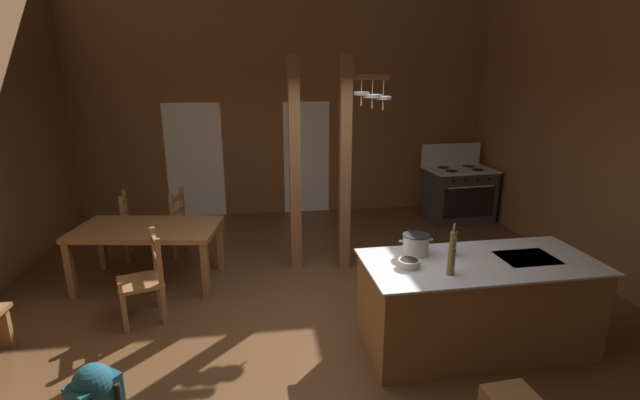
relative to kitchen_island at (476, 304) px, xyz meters
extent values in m
cube|color=brown|center=(-1.47, 0.40, -0.49)|extent=(8.13, 9.13, 0.10)
cube|color=brown|center=(-1.47, 4.64, 1.77)|extent=(8.13, 0.14, 4.41)
cube|color=white|center=(-3.12, 4.57, 0.59)|extent=(1.00, 0.01, 2.05)
cube|color=white|center=(-1.10, 4.57, 0.59)|extent=(0.84, 0.01, 2.05)
cube|color=brown|center=(0.00, 0.00, -0.01)|extent=(2.12, 0.95, 0.86)
cube|color=#B7BABF|center=(0.00, 0.00, 0.43)|extent=(2.18, 1.01, 0.02)
cube|color=black|center=(0.47, 0.01, 0.44)|extent=(0.53, 0.41, 0.00)
cube|color=black|center=(-0.01, 0.43, -0.39)|extent=(2.00, 0.09, 0.10)
cube|color=#2F2F2F|center=(1.51, 3.69, 0.01)|extent=(1.15, 0.84, 0.90)
cube|color=black|center=(1.53, 3.30, -0.02)|extent=(0.93, 0.08, 0.52)
cylinder|color=#B7BABF|center=(1.54, 3.28, 0.26)|extent=(0.82, 0.09, 0.02)
cube|color=#B7BABF|center=(1.51, 3.69, 0.48)|extent=(1.20, 0.88, 0.03)
cube|color=#B7BABF|center=(1.48, 4.05, 0.68)|extent=(1.14, 0.13, 0.40)
cylinder|color=black|center=(1.76, 3.55, 0.50)|extent=(0.21, 0.21, 0.01)
cylinder|color=black|center=(1.27, 3.52, 0.50)|extent=(0.21, 0.21, 0.01)
cylinder|color=black|center=(1.74, 3.86, 0.50)|extent=(0.21, 0.21, 0.01)
cylinder|color=black|center=(1.25, 3.82, 0.50)|extent=(0.21, 0.21, 0.01)
cylinder|color=black|center=(1.86, 3.31, 0.38)|extent=(0.05, 0.03, 0.04)
cylinder|color=black|center=(1.65, 3.30, 0.38)|extent=(0.05, 0.03, 0.04)
cylinder|color=black|center=(1.43, 3.28, 0.38)|extent=(0.05, 0.03, 0.04)
cylinder|color=black|center=(1.21, 3.26, 0.38)|extent=(0.05, 0.03, 0.04)
cube|color=brown|center=(-0.89, 1.98, 0.94)|extent=(0.15, 0.15, 2.76)
cube|color=brown|center=(-0.66, 1.97, 2.06)|extent=(0.61, 0.10, 0.06)
cylinder|color=#B7BABF|center=(-0.70, 1.97, 1.97)|extent=(0.01, 0.01, 0.18)
cylinder|color=#B7BABF|center=(-0.70, 1.97, 1.86)|extent=(0.19, 0.19, 0.04)
cylinder|color=#B7BABF|center=(-0.70, 1.97, 1.78)|extent=(0.02, 0.02, 0.14)
cylinder|color=#B7BABF|center=(-0.56, 1.97, 1.95)|extent=(0.01, 0.01, 0.21)
cylinder|color=#B7BABF|center=(-0.56, 1.97, 1.83)|extent=(0.25, 0.25, 0.04)
cylinder|color=#B7BABF|center=(-0.56, 1.97, 1.75)|extent=(0.02, 0.02, 0.14)
cylinder|color=#B7BABF|center=(-0.42, 1.96, 1.94)|extent=(0.01, 0.01, 0.23)
cylinder|color=#B7BABF|center=(-0.42, 1.96, 1.81)|extent=(0.21, 0.21, 0.04)
cylinder|color=#B7BABF|center=(-0.42, 1.96, 1.73)|extent=(0.02, 0.02, 0.14)
cube|color=brown|center=(-1.53, 2.06, 0.94)|extent=(0.14, 0.14, 2.76)
cube|color=olive|center=(-0.23, -1.04, -0.16)|extent=(0.38, 0.30, 0.04)
cube|color=brown|center=(-3.37, 1.83, 0.27)|extent=(1.81, 1.14, 0.06)
cube|color=brown|center=(-4.10, 2.33, -0.10)|extent=(0.09, 0.09, 0.68)
cube|color=brown|center=(-2.53, 2.10, -0.10)|extent=(0.09, 0.09, 0.68)
cube|color=brown|center=(-4.21, 1.56, -0.10)|extent=(0.09, 0.09, 0.68)
cube|color=brown|center=(-2.65, 1.33, -0.10)|extent=(0.09, 0.09, 0.68)
cube|color=olive|center=(-2.97, 2.69, -0.01)|extent=(0.52, 0.52, 0.04)
cube|color=olive|center=(-2.75, 2.84, -0.23)|extent=(0.06, 0.06, 0.41)
cube|color=olive|center=(-2.83, 2.47, -0.23)|extent=(0.06, 0.06, 0.41)
cube|color=olive|center=(-3.12, 2.92, 0.04)|extent=(0.06, 0.06, 0.95)
cube|color=olive|center=(-3.20, 2.54, 0.04)|extent=(0.06, 0.06, 0.95)
cube|color=olive|center=(-3.16, 2.73, 0.40)|extent=(0.11, 0.38, 0.07)
cube|color=olive|center=(-3.16, 2.73, 0.21)|extent=(0.11, 0.38, 0.07)
cube|color=olive|center=(-3.69, 2.74, -0.01)|extent=(0.50, 0.50, 0.04)
cube|color=olive|center=(-3.53, 2.95, -0.23)|extent=(0.06, 0.06, 0.41)
cube|color=olive|center=(-3.47, 2.58, -0.23)|extent=(0.06, 0.06, 0.41)
cube|color=olive|center=(-3.90, 2.90, 0.04)|extent=(0.06, 0.06, 0.95)
cube|color=olive|center=(-3.85, 2.52, 0.04)|extent=(0.06, 0.06, 0.95)
cube|color=olive|center=(-3.87, 2.71, 0.40)|extent=(0.09, 0.38, 0.07)
cube|color=olive|center=(-3.87, 2.71, 0.21)|extent=(0.09, 0.38, 0.07)
cube|color=olive|center=(-3.27, 0.94, -0.01)|extent=(0.56, 0.56, 0.04)
cube|color=olive|center=(-3.39, 0.70, -0.23)|extent=(0.06, 0.06, 0.41)
cube|color=olive|center=(-3.51, 1.06, -0.23)|extent=(0.06, 0.06, 0.41)
cube|color=olive|center=(-3.03, 0.82, 0.04)|extent=(0.06, 0.06, 0.95)
cube|color=olive|center=(-3.15, 1.18, 0.04)|extent=(0.06, 0.06, 0.95)
cube|color=olive|center=(-3.09, 1.00, 0.40)|extent=(0.16, 0.37, 0.07)
cube|color=olive|center=(-3.09, 1.00, 0.21)|extent=(0.16, 0.37, 0.07)
sphere|color=#194756|center=(-3.21, -0.71, 0.02)|extent=(0.38, 0.38, 0.27)
cylinder|color=#B7BABF|center=(-0.54, 0.24, 0.53)|extent=(0.25, 0.25, 0.19)
cylinder|color=black|center=(-0.54, 0.24, 0.63)|extent=(0.26, 0.26, 0.01)
cylinder|color=#B7BABF|center=(-0.68, 0.24, 0.58)|extent=(0.05, 0.02, 0.02)
cylinder|color=#B7BABF|center=(-0.40, 0.24, 0.58)|extent=(0.05, 0.02, 0.02)
cylinder|color=#B2A893|center=(-0.70, -0.04, 0.47)|extent=(0.19, 0.19, 0.07)
cylinder|color=black|center=(-0.70, -0.04, 0.51)|extent=(0.16, 0.16, 0.00)
cylinder|color=brown|center=(-0.40, -0.24, 0.56)|extent=(0.07, 0.07, 0.24)
cylinder|color=brown|center=(-0.40, -0.24, 0.73)|extent=(0.03, 0.03, 0.09)
cylinder|color=brown|center=(-0.20, 0.17, 0.56)|extent=(0.06, 0.06, 0.23)
cylinder|color=brown|center=(-0.20, 0.17, 0.71)|extent=(0.03, 0.03, 0.08)
camera|label=1|loc=(-2.00, -3.56, 2.11)|focal=25.10mm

